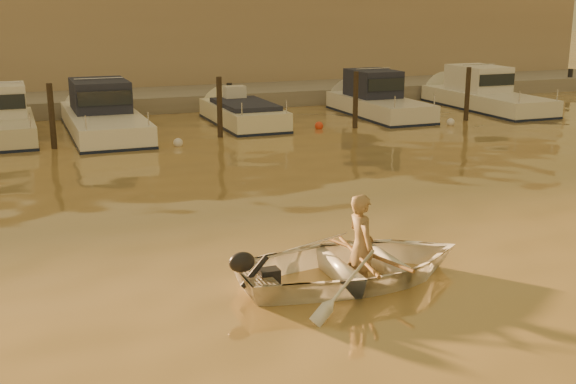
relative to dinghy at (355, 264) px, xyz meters
name	(u,v)px	position (x,y,z in m)	size (l,w,h in m)	color
ground_plane	(468,281)	(1.70, -0.69, -0.28)	(160.00, 160.00, 0.00)	olive
dinghy	(355,264)	(0.00, 0.00, 0.00)	(2.77, 3.87, 0.80)	white
person	(361,247)	(0.10, 0.00, 0.29)	(0.64, 0.42, 1.74)	#94744A
outboard_motor	(268,277)	(-1.50, -0.01, 0.00)	(0.90, 0.40, 0.70)	black
oar_port	(369,254)	(0.25, 0.00, 0.14)	(0.06, 0.06, 2.10)	brown
oar_starboard	(358,256)	(0.05, 0.00, 0.14)	(0.06, 0.06, 2.10)	brown
moored_boat_1	(4,120)	(-5.20, 15.31, 0.34)	(1.87, 5.70, 1.75)	beige
moored_boat_2	(104,115)	(-2.00, 15.31, 0.34)	(2.31, 7.74, 1.75)	white
moored_boat_3	(243,118)	(3.00, 15.31, -0.06)	(1.99, 5.77, 0.95)	#F0E8C9
moored_boat_4	(379,100)	(8.64, 15.31, 0.34)	(2.05, 6.39, 1.75)	silver
moored_boat_5	(487,94)	(13.71, 15.31, 0.34)	(2.21, 7.44, 1.75)	silver
piling_1	(52,120)	(-3.80, 13.11, 0.62)	(0.18, 0.18, 2.20)	#2D2319
piling_2	(220,110)	(1.50, 13.11, 0.62)	(0.18, 0.18, 2.20)	#2D2319
piling_3	(355,103)	(6.50, 13.11, 0.62)	(0.18, 0.18, 2.20)	#2D2319
piling_4	(467,97)	(11.20, 13.11, 0.62)	(0.18, 0.18, 2.20)	#2D2319
fender_c	(178,143)	(-0.15, 12.13, -0.18)	(0.30, 0.30, 0.30)	silver
fender_d	(319,126)	(5.24, 13.44, -0.18)	(0.30, 0.30, 0.30)	red
fender_e	(451,122)	(10.04, 12.38, -0.18)	(0.30, 0.30, 0.30)	silver
quay	(175,103)	(1.70, 20.81, -0.13)	(52.00, 4.00, 1.00)	gray
waterfront_building	(149,43)	(1.70, 26.31, 2.12)	(46.00, 7.00, 4.80)	#9E8466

